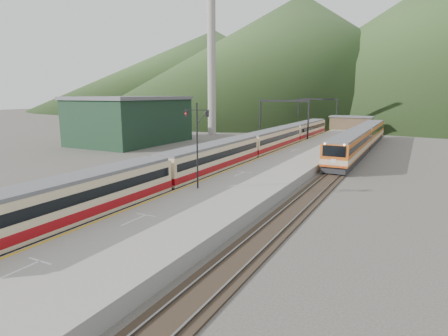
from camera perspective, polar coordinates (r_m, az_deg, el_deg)
The scene contains 18 objects.
ground at distance 24.58m, azimuth -29.89°, elevation -11.85°, with size 400.00×400.00×0.00m, color #47423D.
track_main at distance 56.02m, azimuth 6.74°, elevation 1.94°, with size 2.60×200.00×0.23m.
track_far at distance 57.96m, azimuth 2.12°, elevation 2.32°, with size 2.60×200.00×0.23m.
track_second at distance 53.09m, azimuth 18.40°, elevation 0.93°, with size 2.60×200.00×0.23m.
platform at distance 52.34m, azimuth 11.69°, elevation 1.61°, with size 8.00×100.00×1.00m, color gray.
gantry_near at distance 70.47m, azimuth 9.08°, elevation 8.28°, with size 9.55×0.25×8.00m.
gantry_far at distance 94.48m, azimuth 14.01°, elevation 8.80°, with size 9.55×0.25×8.00m.
warehouse at distance 71.94m, azimuth -14.03°, elevation 7.13°, with size 14.50×20.50×8.60m.
smokestack at distance 84.86m, azimuth -1.90°, elevation 15.24°, with size 1.80×1.80×30.00m, color #9E998E.
station_shed at distance 91.02m, azimuth 18.81°, elevation 6.55°, with size 9.40×4.40×3.10m.
hill_a at distance 211.38m, azimuth 11.60°, elevation 16.68°, with size 180.00×180.00×60.00m, color #314A20.
hill_d at distance 288.44m, azimuth -1.43°, elevation 14.87°, with size 200.00×200.00×55.00m, color #314A20.
main_train at distance 49.11m, azimuth 3.75°, elevation 2.86°, with size 2.74×75.13×3.34m.
second_train at distance 63.59m, azimuth 20.16°, elevation 4.29°, with size 3.07×41.84×3.75m.
signal_mast at distance 31.69m, azimuth -4.13°, elevation 4.71°, with size 2.13×0.76×7.30m.
short_signal_a at distance 26.83m, azimuth -28.66°, elevation -6.54°, with size 0.23×0.18×2.27m.
short_signal_b at distance 48.17m, azimuth -1.27°, elevation 2.19°, with size 0.26×0.22×2.27m.
short_signal_c at distance 40.64m, azimuth -13.69°, elevation 0.19°, with size 0.24×0.19×2.27m.
Camera 1 is at (19.66, -11.69, 9.00)m, focal length 30.00 mm.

